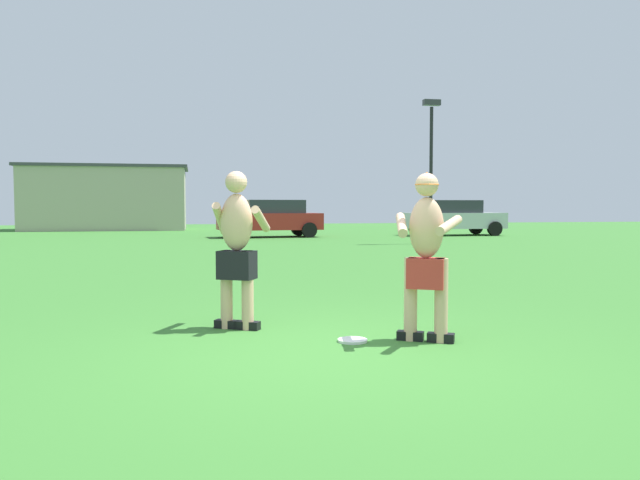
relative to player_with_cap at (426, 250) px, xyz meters
The scene contains 8 objects.
ground_plane 1.41m from the player_with_cap, 164.67° to the right, with size 80.00×80.00×0.00m, color #38752D.
player_with_cap is the anchor object (origin of this frame).
player_in_black 2.03m from the player_with_cap, 150.66° to the left, with size 0.66×0.80×1.71m.
frisbee 1.15m from the player_with_cap, 169.55° to the left, with size 0.29×0.29×0.03m, color white.
car_red_near_post 20.48m from the player_with_cap, 87.44° to the left, with size 4.45×2.35×1.58m.
car_silver_mid_lot 22.34m from the player_with_cap, 65.75° to the left, with size 4.34×2.10×1.58m.
lamp_post 16.04m from the player_with_cap, 68.31° to the left, with size 0.60×0.24×5.01m.
outbuilding_behind_lot 31.20m from the player_with_cap, 103.04° to the left, with size 8.81×4.56×3.54m.
Camera 1 is at (-1.16, -5.40, 1.34)m, focal length 34.65 mm.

